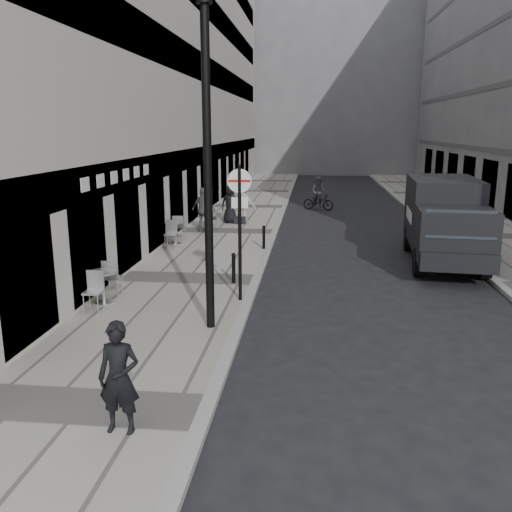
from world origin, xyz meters
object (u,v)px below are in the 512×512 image
at_px(walking_man, 119,378).
at_px(sign_post, 240,215).
at_px(lamppost, 207,147).
at_px(cyclist, 318,197).
at_px(panel_van, 445,217).

distance_m(walking_man, sign_post, 6.57).
xyz_separation_m(sign_post, lamppost, (-0.40, -1.99, 1.73)).
distance_m(walking_man, cyclist, 23.54).
bearing_deg(walking_man, lamppost, 84.90).
bearing_deg(cyclist, sign_post, -80.03).
bearing_deg(cyclist, panel_van, -53.71).
height_order(walking_man, panel_van, panel_van).
distance_m(panel_van, cyclist, 12.49).
relative_size(sign_post, panel_van, 0.57).
relative_size(panel_van, cyclist, 3.29).
bearing_deg(lamppost, walking_man, -96.53).
height_order(sign_post, lamppost, lamppost).
distance_m(walking_man, lamppost, 5.39).
relative_size(sign_post, lamppost, 0.49).
height_order(lamppost, panel_van, lamppost).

